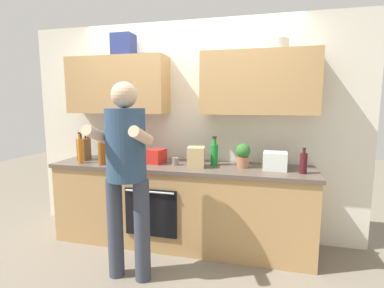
% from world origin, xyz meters
% --- Properties ---
extents(ground_plane, '(12.00, 12.00, 0.00)m').
position_xyz_m(ground_plane, '(0.00, 0.00, 0.00)').
color(ground_plane, '#756B5B').
extents(back_wall_unit, '(4.00, 0.38, 2.50)m').
position_xyz_m(back_wall_unit, '(-0.00, 0.27, 1.50)').
color(back_wall_unit, silver).
rests_on(back_wall_unit, ground).
extents(counter, '(2.84, 0.67, 0.90)m').
position_xyz_m(counter, '(-0.00, -0.00, 0.45)').
color(counter, tan).
rests_on(counter, ground).
extents(person_standing, '(0.49, 0.45, 1.75)m').
position_xyz_m(person_standing, '(-0.26, -0.75, 1.04)').
color(person_standing, '#383D4C').
rests_on(person_standing, ground).
extents(bottle_hotsauce, '(0.06, 0.06, 0.31)m').
position_xyz_m(bottle_hotsauce, '(-0.59, -0.18, 1.04)').
color(bottle_hotsauce, red).
rests_on(bottle_hotsauce, counter).
extents(bottle_wine, '(0.07, 0.07, 0.25)m').
position_xyz_m(bottle_wine, '(1.25, -0.08, 1.00)').
color(bottle_wine, '#471419').
rests_on(bottle_wine, counter).
extents(bottle_juice, '(0.05, 0.05, 0.35)m').
position_xyz_m(bottle_juice, '(-1.11, -0.18, 1.05)').
color(bottle_juice, orange).
rests_on(bottle_juice, counter).
extents(bottle_water, '(0.07, 0.07, 0.27)m').
position_xyz_m(bottle_water, '(-0.97, 0.03, 1.02)').
color(bottle_water, silver).
rests_on(bottle_water, counter).
extents(bottle_syrup, '(0.08, 0.08, 0.30)m').
position_xyz_m(bottle_syrup, '(-0.83, -0.19, 1.03)').
color(bottle_syrup, '#8C4C14').
rests_on(bottle_syrup, counter).
extents(bottle_soda, '(0.08, 0.08, 0.31)m').
position_xyz_m(bottle_soda, '(0.36, 0.09, 1.03)').
color(bottle_soda, '#198C33').
rests_on(bottle_soda, counter).
extents(bottle_vinegar, '(0.07, 0.07, 0.32)m').
position_xyz_m(bottle_vinegar, '(-0.51, -0.04, 1.03)').
color(bottle_vinegar, brown).
rests_on(bottle_vinegar, counter).
extents(bottle_soy, '(0.06, 0.06, 0.30)m').
position_xyz_m(bottle_soy, '(-1.24, 0.18, 1.03)').
color(bottle_soy, black).
rests_on(bottle_soy, counter).
extents(cup_ceramic, '(0.09, 0.09, 0.09)m').
position_xyz_m(cup_ceramic, '(-0.62, 0.15, 0.95)').
color(cup_ceramic, '#BF4C47').
rests_on(cup_ceramic, counter).
extents(cup_stoneware, '(0.07, 0.07, 0.08)m').
position_xyz_m(cup_stoneware, '(-0.05, -0.02, 0.94)').
color(cup_stoneware, slate).
rests_on(cup_stoneware, counter).
extents(knife_block, '(0.10, 0.14, 0.31)m').
position_xyz_m(knife_block, '(-1.18, -0.00, 1.03)').
color(knife_block, brown).
rests_on(knife_block, counter).
extents(potted_herb, '(0.15, 0.15, 0.25)m').
position_xyz_m(potted_herb, '(0.67, 0.04, 1.04)').
color(potted_herb, '#9E6647').
rests_on(potted_herb, counter).
extents(grocery_bag_produce, '(0.24, 0.22, 0.18)m').
position_xyz_m(grocery_bag_produce, '(1.00, 0.02, 0.99)').
color(grocery_bag_produce, silver).
rests_on(grocery_bag_produce, counter).
extents(grocery_bag_bread, '(0.20, 0.21, 0.21)m').
position_xyz_m(grocery_bag_bread, '(0.19, -0.05, 1.01)').
color(grocery_bag_bread, tan).
rests_on(grocery_bag_bread, counter).
extents(grocery_bag_crisps, '(0.22, 0.22, 0.16)m').
position_xyz_m(grocery_bag_crisps, '(-0.29, 0.03, 0.98)').
color(grocery_bag_crisps, red).
rests_on(grocery_bag_crisps, counter).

